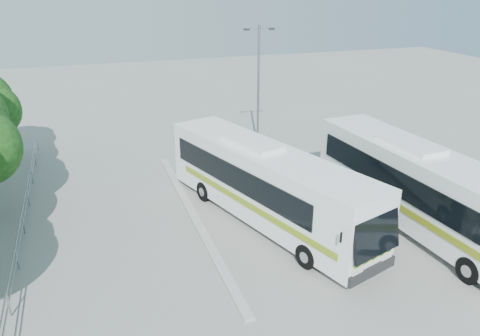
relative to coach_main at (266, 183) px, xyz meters
name	(u,v)px	position (x,y,z in m)	size (l,w,h in m)	color
ground	(252,229)	(-0.91, -0.57, -1.96)	(100.00, 100.00, 0.00)	gray
kerb_divider	(194,216)	(-3.21, 1.43, -1.88)	(0.40, 16.00, 0.15)	#B2B2AD
railing	(24,210)	(-10.91, 3.43, -1.22)	(0.06, 22.00, 1.00)	gray
coach_main	(266,183)	(0.00, 0.00, 0.00)	(6.27, 13.05, 3.57)	white
coach_adjacent	(422,188)	(6.47, -2.91, 0.06)	(3.44, 13.39, 3.68)	white
lamppost	(258,83)	(3.37, 9.86, 2.55)	(2.00, 0.35, 8.18)	#919499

